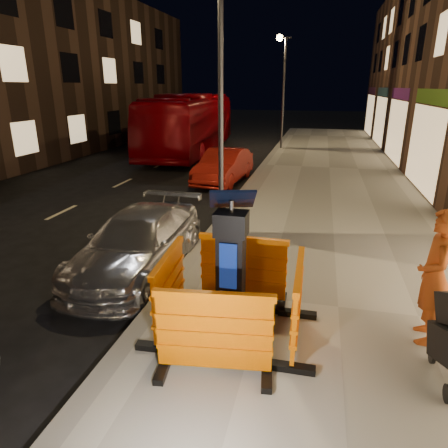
% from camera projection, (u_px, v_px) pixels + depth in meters
% --- Properties ---
extents(ground_plane, '(120.00, 120.00, 0.00)m').
position_uv_depth(ground_plane, '(169.00, 294.00, 7.36)').
color(ground_plane, black).
rests_on(ground_plane, ground).
extents(sidewalk, '(6.00, 60.00, 0.15)m').
position_uv_depth(sidewalk, '(338.00, 311.00, 6.68)').
color(sidewalk, gray).
rests_on(sidewalk, ground).
extents(kerb, '(0.30, 60.00, 0.15)m').
position_uv_depth(kerb, '(169.00, 291.00, 7.34)').
color(kerb, slate).
rests_on(kerb, ground).
extents(parking_kiosk, '(0.69, 0.69, 2.10)m').
position_uv_depth(parking_kiosk, '(231.00, 268.00, 5.64)').
color(parking_kiosk, black).
rests_on(parking_kiosk, sidewalk).
extents(barrier_front, '(1.57, 0.81, 1.17)m').
position_uv_depth(barrier_front, '(214.00, 334.00, 4.92)').
color(barrier_front, '#ED6900').
rests_on(barrier_front, sidewalk).
extents(barrier_back, '(1.51, 0.64, 1.17)m').
position_uv_depth(barrier_back, '(243.00, 269.00, 6.67)').
color(barrier_back, '#ED6900').
rests_on(barrier_back, sidewalk).
extents(barrier_kerbside, '(0.73, 1.55, 1.17)m').
position_uv_depth(barrier_kerbside, '(169.00, 290.00, 6.00)').
color(barrier_kerbside, '#ED6900').
rests_on(barrier_kerbside, sidewalk).
extents(barrier_bldgside, '(0.63, 1.51, 1.17)m').
position_uv_depth(barrier_bldgside, '(297.00, 305.00, 5.59)').
color(barrier_bldgside, '#ED6900').
rests_on(barrier_bldgside, sidewalk).
extents(car_silver, '(1.79, 4.24, 1.22)m').
position_uv_depth(car_silver, '(140.00, 270.00, 8.34)').
color(car_silver, silver).
rests_on(car_silver, ground).
extents(car_red, '(1.72, 4.07, 1.31)m').
position_uv_depth(car_red, '(224.00, 182.00, 15.93)').
color(car_red, '#A81C13').
rests_on(car_red, ground).
extents(bus_doubledecker, '(3.48, 11.83, 3.25)m').
position_uv_depth(bus_doubledecker, '(192.00, 153.00, 22.95)').
color(bus_doubledecker, '#80020A').
rests_on(bus_doubledecker, ground).
extents(man, '(0.54, 0.76, 1.97)m').
position_uv_depth(man, '(434.00, 277.00, 5.51)').
color(man, '#8D370F').
rests_on(man, sidewalk).
extents(street_lamp_mid, '(0.12, 0.12, 6.00)m').
position_uv_depth(street_lamp_mid, '(221.00, 109.00, 9.04)').
color(street_lamp_mid, '#3F3F44').
rests_on(street_lamp_mid, sidewalk).
extents(street_lamp_far, '(0.12, 0.12, 6.00)m').
position_uv_depth(street_lamp_far, '(283.00, 95.00, 22.82)').
color(street_lamp_far, '#3F3F44').
rests_on(street_lamp_far, sidewalk).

